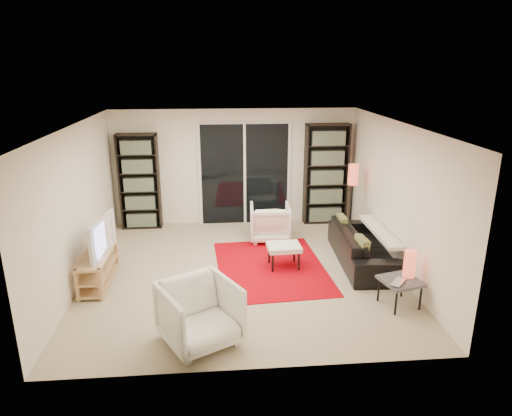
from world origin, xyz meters
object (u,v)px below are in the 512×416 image
object	(u,v)px
sofa	(363,246)
side_table	(400,282)
bookshelf_right	(326,174)
bookshelf_left	(139,182)
armchair_back	(270,222)
tv_stand	(98,268)
ottoman	(284,248)
armchair_front	(200,314)
floor_lamp	(353,182)

from	to	relation	value
sofa	side_table	xyz separation A→B (m)	(0.06, -1.48, 0.06)
bookshelf_right	side_table	xyz separation A→B (m)	(0.23, -3.60, -0.69)
bookshelf_left	armchair_back	size ratio (longest dim) A/B	2.53
tv_stand	ottoman	world-z (taller)	tv_stand
ottoman	bookshelf_right	bearing A→B (deg)	61.43
tv_stand	side_table	bearing A→B (deg)	-13.70
armchair_back	ottoman	bearing A→B (deg)	97.53
armchair_front	bookshelf_right	bearing A→B (deg)	30.68
armchair_front	side_table	bearing A→B (deg)	-15.35
bookshelf_right	armchair_back	world-z (taller)	bookshelf_right
sofa	ottoman	xyz separation A→B (m)	(-1.37, -0.08, 0.04)
bookshelf_left	tv_stand	world-z (taller)	bookshelf_left
side_table	floor_lamp	size ratio (longest dim) A/B	0.42
bookshelf_right	armchair_front	distance (m)	4.99
armchair_front	floor_lamp	distance (m)	4.43
bookshelf_right	sofa	size ratio (longest dim) A/B	1.02
bookshelf_left	sofa	distance (m)	4.60
sofa	armchair_back	size ratio (longest dim) A/B	2.66
bookshelf_right	armchair_back	xyz separation A→B (m)	(-1.29, -0.93, -0.70)
armchair_back	armchair_front	distance (m)	3.55
bookshelf_right	floor_lamp	world-z (taller)	bookshelf_right
bookshelf_left	sofa	xyz separation A→B (m)	(4.02, -2.13, -0.68)
bookshelf_left	sofa	world-z (taller)	bookshelf_left
sofa	armchair_front	world-z (taller)	armchair_front
sofa	armchair_back	bearing A→B (deg)	53.34
armchair_back	ottoman	xyz separation A→B (m)	(0.09, -1.27, -0.01)
armchair_front	side_table	size ratio (longest dim) A/B	1.40
tv_stand	armchair_front	world-z (taller)	armchair_front
bookshelf_right	floor_lamp	size ratio (longest dim) A/B	1.44
bookshelf_right	armchair_front	size ratio (longest dim) A/B	2.43
bookshelf_left	armchair_back	xyz separation A→B (m)	(2.56, -0.93, -0.62)
armchair_back	armchair_front	world-z (taller)	armchair_front
side_table	floor_lamp	distance (m)	2.79
armchair_back	side_table	world-z (taller)	armchair_back
bookshelf_right	ottoman	distance (m)	2.61
armchair_front	ottoman	size ratio (longest dim) A/B	1.54
bookshelf_right	sofa	xyz separation A→B (m)	(0.17, -2.13, -0.75)
armchair_front	floor_lamp	world-z (taller)	floor_lamp
sofa	ottoman	world-z (taller)	sofa
armchair_front	ottoman	distance (m)	2.44
bookshelf_right	armchair_back	bearing A→B (deg)	-144.06
bookshelf_right	ottoman	xyz separation A→B (m)	(-1.20, -2.20, -0.71)
ottoman	floor_lamp	xyz separation A→B (m)	(1.50, 1.28, 0.77)
sofa	floor_lamp	bearing A→B (deg)	-3.28
floor_lamp	side_table	bearing A→B (deg)	-91.38
armchair_front	ottoman	xyz separation A→B (m)	(1.33, 2.05, -0.05)
armchair_back	floor_lamp	world-z (taller)	floor_lamp
armchair_back	tv_stand	bearing A→B (deg)	33.03
armchair_front	side_table	world-z (taller)	armchair_front
sofa	armchair_back	distance (m)	1.89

